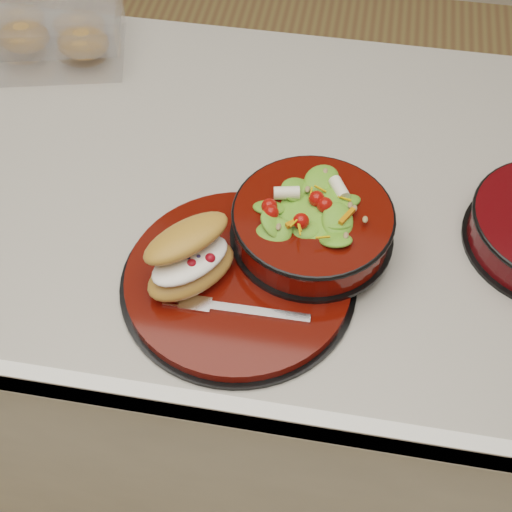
% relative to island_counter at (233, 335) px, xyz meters
% --- Properties ---
extents(island_counter, '(1.24, 0.74, 0.90)m').
position_rel_island_counter_xyz_m(island_counter, '(0.00, 0.00, 0.00)').
color(island_counter, silver).
rests_on(island_counter, ground).
extents(dinner_plate, '(0.31, 0.31, 0.02)m').
position_rel_island_counter_xyz_m(dinner_plate, '(0.06, -0.19, 0.46)').
color(dinner_plate, black).
rests_on(dinner_plate, island_counter).
extents(salad_bowl, '(0.22, 0.22, 0.09)m').
position_rel_island_counter_xyz_m(salad_bowl, '(0.14, -0.11, 0.50)').
color(salad_bowl, black).
rests_on(salad_bowl, dinner_plate).
extents(croissant, '(0.13, 0.15, 0.07)m').
position_rel_island_counter_xyz_m(croissant, '(-0.00, -0.20, 0.50)').
color(croissant, '#C47C3C').
rests_on(croissant, dinner_plate).
extents(fork, '(0.17, 0.02, 0.00)m').
position_rel_island_counter_xyz_m(fork, '(0.07, -0.24, 0.47)').
color(fork, silver).
rests_on(fork, dinner_plate).
extents(pastry_box, '(0.27, 0.22, 0.09)m').
position_rel_island_counter_xyz_m(pastry_box, '(-0.35, 0.24, 0.49)').
color(pastry_box, white).
rests_on(pastry_box, island_counter).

